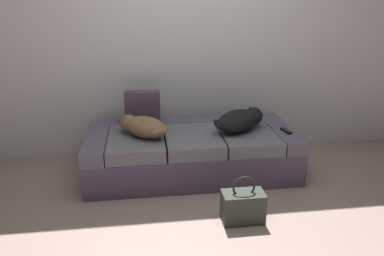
{
  "coord_description": "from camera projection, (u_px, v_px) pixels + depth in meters",
  "views": [
    {
      "loc": [
        -0.44,
        -2.23,
        1.65
      ],
      "look_at": [
        0.0,
        1.04,
        0.47
      ],
      "focal_mm": 35.22,
      "sensor_mm": 36.0,
      "label": 1
    }
  ],
  "objects": [
    {
      "name": "ground_plane",
      "position": [
        211.0,
        239.0,
        2.69
      ],
      "size": [
        10.0,
        10.0,
        0.0
      ],
      "primitive_type": "plane",
      "color": "gray"
    },
    {
      "name": "back_wall",
      "position": [
        183.0,
        20.0,
        3.8
      ],
      "size": [
        6.4,
        0.1,
        2.8
      ],
      "primitive_type": "cube",
      "color": "silver",
      "rests_on": "ground"
    },
    {
      "name": "couch",
      "position": [
        191.0,
        152.0,
        3.64
      ],
      "size": [
        1.96,
        0.91,
        0.42
      ],
      "color": "#53445D",
      "rests_on": "ground"
    },
    {
      "name": "dog_tan",
      "position": [
        143.0,
        126.0,
        3.4
      ],
      "size": [
        0.5,
        0.45,
        0.19
      ],
      "color": "#876447",
      "rests_on": "couch"
    },
    {
      "name": "dog_dark",
      "position": [
        240.0,
        120.0,
        3.54
      ],
      "size": [
        0.58,
        0.46,
        0.21
      ],
      "color": "black",
      "rests_on": "couch"
    },
    {
      "name": "tv_remote",
      "position": [
        286.0,
        131.0,
        3.54
      ],
      "size": [
        0.07,
        0.15,
        0.02
      ],
      "primitive_type": "cube",
      "rotation": [
        0.0,
        0.0,
        0.15
      ],
      "color": "black",
      "rests_on": "couch"
    },
    {
      "name": "throw_pillow",
      "position": [
        143.0,
        108.0,
        3.69
      ],
      "size": [
        0.35,
        0.15,
        0.34
      ],
      "primitive_type": "cube",
      "rotation": [
        0.0,
        0.0,
        -0.07
      ],
      "color": "#4C384D",
      "rests_on": "couch"
    },
    {
      "name": "handbag",
      "position": [
        243.0,
        206.0,
        2.87
      ],
      "size": [
        0.32,
        0.18,
        0.38
      ],
      "color": "#333931",
      "rests_on": "ground"
    }
  ]
}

